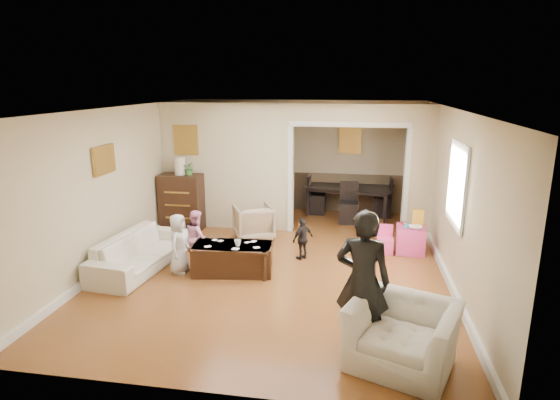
% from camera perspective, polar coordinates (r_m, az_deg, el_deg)
% --- Properties ---
extents(floor, '(7.00, 7.00, 0.00)m').
position_cam_1_polar(floor, '(7.98, -0.24, -7.68)').
color(floor, '#955526').
rests_on(floor, ground).
extents(partition_left, '(2.75, 0.18, 2.60)m').
position_cam_1_polar(partition_left, '(9.61, -6.57, 4.12)').
color(partition_left, '#BFB18C').
rests_on(partition_left, ground).
extents(partition_right, '(0.55, 0.18, 2.60)m').
position_cam_1_polar(partition_right, '(9.33, 16.86, 3.28)').
color(partition_right, '#BFB18C').
rests_on(partition_right, ground).
extents(partition_header, '(2.22, 0.18, 0.35)m').
position_cam_1_polar(partition_header, '(9.11, 8.64, 10.62)').
color(partition_header, '#BFB18C').
rests_on(partition_header, partition_right).
extents(window_pane, '(0.03, 0.95, 1.10)m').
position_cam_1_polar(window_pane, '(7.20, 21.15, 1.80)').
color(window_pane, white).
rests_on(window_pane, ground).
extents(framed_art_partition, '(0.45, 0.03, 0.55)m').
position_cam_1_polar(framed_art_partition, '(9.69, -11.56, 7.30)').
color(framed_art_partition, brown).
rests_on(framed_art_partition, partition_left).
extents(framed_art_sofa_wall, '(0.03, 0.55, 0.40)m').
position_cam_1_polar(framed_art_sofa_wall, '(7.86, -20.97, 4.67)').
color(framed_art_sofa_wall, brown).
extents(framed_art_alcove, '(0.45, 0.03, 0.55)m').
position_cam_1_polar(framed_art_alcove, '(10.81, 8.65, 7.33)').
color(framed_art_alcove, brown).
extents(sofa, '(1.01, 2.09, 0.59)m').
position_cam_1_polar(sofa, '(7.96, -16.91, -6.13)').
color(sofa, white).
rests_on(sofa, ground).
extents(armchair_back, '(0.96, 0.97, 0.66)m').
position_cam_1_polar(armchair_back, '(9.08, -3.30, -2.72)').
color(armchair_back, tan).
rests_on(armchair_back, ground).
extents(armchair_front, '(1.36, 1.28, 0.71)m').
position_cam_1_polar(armchair_front, '(5.34, 14.89, -15.82)').
color(armchair_front, white).
rests_on(armchair_front, ground).
extents(dresser, '(0.85, 0.48, 1.17)m').
position_cam_1_polar(dresser, '(9.74, -12.06, -0.28)').
color(dresser, black).
rests_on(dresser, ground).
extents(table_lamp, '(0.22, 0.22, 0.36)m').
position_cam_1_polar(table_lamp, '(9.58, -12.30, 4.15)').
color(table_lamp, beige).
rests_on(table_lamp, dresser).
extents(potted_plant, '(0.25, 0.21, 0.27)m').
position_cam_1_polar(potted_plant, '(9.52, -11.16, 3.88)').
color(potted_plant, '#347232').
rests_on(potted_plant, dresser).
extents(coffee_table, '(1.33, 0.80, 0.47)m').
position_cam_1_polar(coffee_table, '(7.54, -5.86, -7.19)').
color(coffee_table, '#361F11').
rests_on(coffee_table, ground).
extents(coffee_cup, '(0.12, 0.12, 0.10)m').
position_cam_1_polar(coffee_cup, '(7.37, -5.27, -5.31)').
color(coffee_cup, silver).
rests_on(coffee_cup, coffee_table).
extents(play_table, '(0.53, 0.53, 0.48)m').
position_cam_1_polar(play_table, '(8.67, 15.83, -4.73)').
color(play_table, '#D83983').
rests_on(play_table, ground).
extents(cereal_box, '(0.20, 0.08, 0.30)m').
position_cam_1_polar(cereal_box, '(8.66, 16.72, -2.10)').
color(cereal_box, yellow).
rests_on(cereal_box, play_table).
extents(cyan_cup, '(0.08, 0.08, 0.08)m').
position_cam_1_polar(cyan_cup, '(8.52, 15.33, -3.04)').
color(cyan_cup, '#22ABAE').
rests_on(cyan_cup, play_table).
extents(toy_block, '(0.09, 0.08, 0.05)m').
position_cam_1_polar(toy_block, '(8.69, 15.08, -2.80)').
color(toy_block, red).
rests_on(toy_block, play_table).
extents(play_bowl, '(0.24, 0.24, 0.06)m').
position_cam_1_polar(play_bowl, '(8.48, 16.37, -3.29)').
color(play_bowl, silver).
rests_on(play_bowl, play_table).
extents(dining_table, '(2.10, 1.40, 0.68)m').
position_cam_1_polar(dining_table, '(10.77, 8.54, -0.06)').
color(dining_table, black).
rests_on(dining_table, ground).
extents(adult_person, '(0.66, 0.47, 1.67)m').
position_cam_1_polar(adult_person, '(5.31, 10.19, -9.87)').
color(adult_person, black).
rests_on(adult_person, ground).
extents(child_kneel_a, '(0.33, 0.49, 0.98)m').
position_cam_1_polar(child_kneel_a, '(7.58, -12.45, -5.30)').
color(child_kneel_a, silver).
rests_on(child_kneel_a, ground).
extents(child_kneel_b, '(0.52, 0.56, 0.92)m').
position_cam_1_polar(child_kneel_b, '(7.93, -10.24, -4.50)').
color(child_kneel_b, pink).
rests_on(child_kneel_b, ground).
extents(child_toddler, '(0.43, 0.45, 0.75)m').
position_cam_1_polar(child_toddler, '(7.99, 2.84, -4.80)').
color(child_toddler, black).
rests_on(child_toddler, ground).
extents(craft_papers, '(0.90, 0.50, 0.00)m').
position_cam_1_polar(craft_papers, '(7.46, -5.75, -5.47)').
color(craft_papers, white).
rests_on(craft_papers, coffee_table).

